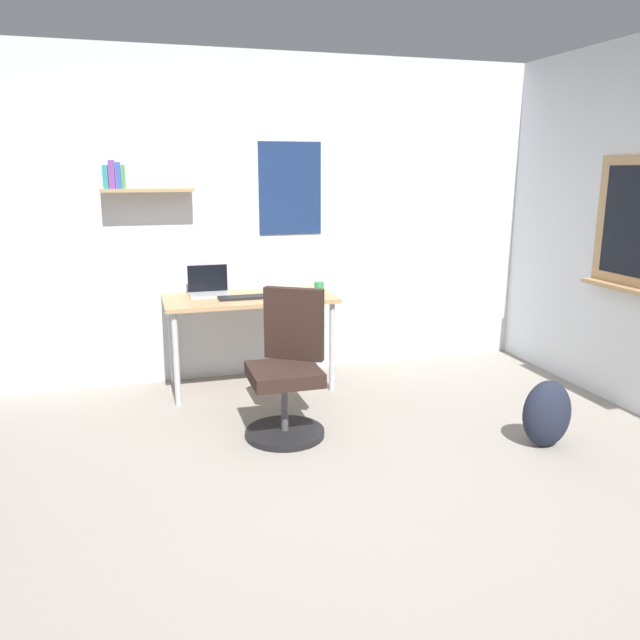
{
  "coord_description": "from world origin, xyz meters",
  "views": [
    {
      "loc": [
        -0.95,
        -2.68,
        1.7
      ],
      "look_at": [
        0.05,
        0.72,
        0.85
      ],
      "focal_mm": 35.25,
      "sensor_mm": 36.0,
      "label": 1
    }
  ],
  "objects_px": {
    "keyboard": "(243,297)",
    "computer_mouse": "(279,295)",
    "backpack": "(547,414)",
    "coffee_mug": "(319,287)",
    "laptop": "(209,288)",
    "office_chair": "(287,374)",
    "desk": "(250,306)"
  },
  "relations": [
    {
      "from": "keyboard",
      "to": "computer_mouse",
      "type": "xyz_separation_m",
      "value": [
        0.28,
        -0.0,
        0.01
      ]
    },
    {
      "from": "office_chair",
      "to": "backpack",
      "type": "height_order",
      "value": "office_chair"
    },
    {
      "from": "keyboard",
      "to": "backpack",
      "type": "relative_size",
      "value": 0.86
    },
    {
      "from": "keyboard",
      "to": "backpack",
      "type": "bearing_deg",
      "value": -43.13
    },
    {
      "from": "desk",
      "to": "keyboard",
      "type": "height_order",
      "value": "keyboard"
    },
    {
      "from": "office_chair",
      "to": "keyboard",
      "type": "height_order",
      "value": "office_chair"
    },
    {
      "from": "office_chair",
      "to": "backpack",
      "type": "xyz_separation_m",
      "value": [
        1.5,
        -0.67,
        -0.19
      ]
    },
    {
      "from": "keyboard",
      "to": "computer_mouse",
      "type": "bearing_deg",
      "value": -0.0
    },
    {
      "from": "office_chair",
      "to": "laptop",
      "type": "relative_size",
      "value": 3.06
    },
    {
      "from": "keyboard",
      "to": "coffee_mug",
      "type": "relative_size",
      "value": 4.02
    },
    {
      "from": "backpack",
      "to": "office_chair",
      "type": "bearing_deg",
      "value": 156.13
    },
    {
      "from": "laptop",
      "to": "computer_mouse",
      "type": "xyz_separation_m",
      "value": [
        0.51,
        -0.23,
        -0.04
      ]
    },
    {
      "from": "laptop",
      "to": "computer_mouse",
      "type": "distance_m",
      "value": 0.56
    },
    {
      "from": "keyboard",
      "to": "office_chair",
      "type": "bearing_deg",
      "value": -81.13
    },
    {
      "from": "desk",
      "to": "coffee_mug",
      "type": "bearing_deg",
      "value": -2.91
    },
    {
      "from": "computer_mouse",
      "to": "laptop",
      "type": "bearing_deg",
      "value": 155.94
    },
    {
      "from": "keyboard",
      "to": "backpack",
      "type": "distance_m",
      "value": 2.31
    },
    {
      "from": "laptop",
      "to": "keyboard",
      "type": "relative_size",
      "value": 0.84
    },
    {
      "from": "coffee_mug",
      "to": "laptop",
      "type": "bearing_deg",
      "value": 168.21
    },
    {
      "from": "desk",
      "to": "coffee_mug",
      "type": "distance_m",
      "value": 0.57
    },
    {
      "from": "desk",
      "to": "coffee_mug",
      "type": "height_order",
      "value": "coffee_mug"
    },
    {
      "from": "coffee_mug",
      "to": "backpack",
      "type": "distance_m",
      "value": 1.97
    },
    {
      "from": "desk",
      "to": "computer_mouse",
      "type": "relative_size",
      "value": 12.59
    },
    {
      "from": "keyboard",
      "to": "laptop",
      "type": "bearing_deg",
      "value": 135.22
    },
    {
      "from": "laptop",
      "to": "backpack",
      "type": "height_order",
      "value": "laptop"
    },
    {
      "from": "laptop",
      "to": "backpack",
      "type": "bearing_deg",
      "value": -43.33
    },
    {
      "from": "coffee_mug",
      "to": "keyboard",
      "type": "bearing_deg",
      "value": -175.39
    },
    {
      "from": "computer_mouse",
      "to": "keyboard",
      "type": "bearing_deg",
      "value": 180.0
    },
    {
      "from": "laptop",
      "to": "coffee_mug",
      "type": "relative_size",
      "value": 3.37
    },
    {
      "from": "desk",
      "to": "computer_mouse",
      "type": "bearing_deg",
      "value": -20.03
    },
    {
      "from": "laptop",
      "to": "office_chair",
      "type": "bearing_deg",
      "value": -71.61
    },
    {
      "from": "keyboard",
      "to": "coffee_mug",
      "type": "distance_m",
      "value": 0.62
    }
  ]
}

